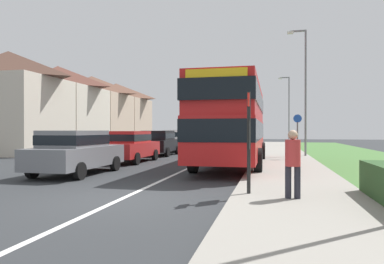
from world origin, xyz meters
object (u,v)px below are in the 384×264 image
object	(u,v)px
parked_car_red	(130,145)
parked_car_grey	(76,150)
pedestrian_at_stop	(293,161)
parked_car_black	(159,142)
street_lamp_far	(288,106)
double_decker_bus	(233,120)
bus_stop_sign	(249,135)
parked_car_white	(177,140)
cycle_route_sign	(297,135)
street_lamp_mid	(304,85)

from	to	relation	value
parked_car_red	parked_car_grey	bearing A→B (deg)	-89.96
parked_car_red	pedestrian_at_stop	bearing A→B (deg)	-49.15
parked_car_red	parked_car_black	world-z (taller)	parked_car_black
parked_car_grey	street_lamp_far	distance (m)	27.43
double_decker_bus	street_lamp_far	distance (m)	21.79
bus_stop_sign	parked_car_white	bearing A→B (deg)	110.32
pedestrian_at_stop	street_lamp_far	size ratio (longest dim) A/B	0.23
cycle_route_sign	parked_car_grey	bearing A→B (deg)	-137.15
parked_car_black	parked_car_white	size ratio (longest dim) A/B	0.92
parked_car_grey	street_lamp_mid	distance (m)	14.17
parked_car_grey	pedestrian_at_stop	distance (m)	8.46
parked_car_grey	parked_car_white	world-z (taller)	parked_car_white
parked_car_grey	pedestrian_at_stop	world-z (taller)	pedestrian_at_stop
bus_stop_sign	street_lamp_mid	bearing A→B (deg)	79.74
parked_car_black	bus_stop_sign	world-z (taller)	bus_stop_sign
double_decker_bus	pedestrian_at_stop	distance (m)	8.37
street_lamp_far	cycle_route_sign	bearing A→B (deg)	-90.91
parked_car_red	cycle_route_sign	bearing A→B (deg)	17.77
parked_car_white	street_lamp_far	size ratio (longest dim) A/B	0.59
parked_car_red	parked_car_white	xyz separation A→B (m)	(-0.09, 9.71, 0.03)
bus_stop_sign	cycle_route_sign	size ratio (longest dim) A/B	1.03
parked_car_white	cycle_route_sign	bearing A→B (deg)	-38.96
bus_stop_sign	street_lamp_mid	xyz separation A→B (m)	(2.45, 13.53, 2.88)
double_decker_bus	cycle_route_sign	bearing A→B (deg)	49.00
double_decker_bus	parked_car_white	bearing A→B (deg)	117.58
parked_car_black	pedestrian_at_stop	world-z (taller)	pedestrian_at_stop
pedestrian_at_stop	street_lamp_far	bearing A→B (deg)	87.69
parked_car_white	pedestrian_at_stop	bearing A→B (deg)	-67.39
parked_car_red	street_lamp_mid	distance (m)	11.00
double_decker_bus	cycle_route_sign	size ratio (longest dim) A/B	4.10
parked_car_grey	parked_car_red	size ratio (longest dim) A/B	1.00
parked_car_grey	bus_stop_sign	size ratio (longest dim) A/B	1.70
parked_car_grey	street_lamp_far	bearing A→B (deg)	71.11
double_decker_bus	parked_car_black	world-z (taller)	double_decker_bus
parked_car_white	street_lamp_mid	bearing A→B (deg)	-26.59
double_decker_bus	street_lamp_far	bearing A→B (deg)	81.00
parked_car_red	parked_car_white	bearing A→B (deg)	90.51
parked_car_red	pedestrian_at_stop	xyz separation A→B (m)	(7.63, -8.83, 0.08)
parked_car_red	bus_stop_sign	distance (m)	10.72
parked_car_grey	parked_car_black	bearing A→B (deg)	90.43
parked_car_black	cycle_route_sign	distance (m)	8.93
pedestrian_at_stop	street_lamp_mid	distance (m)	14.45
cycle_route_sign	street_lamp_far	bearing A→B (deg)	89.09
double_decker_bus	bus_stop_sign	distance (m)	7.68
parked_car_red	cycle_route_sign	distance (m)	8.98
double_decker_bus	parked_car_black	bearing A→B (deg)	133.16
double_decker_bus	parked_car_grey	world-z (taller)	double_decker_bus
parked_car_red	street_lamp_far	bearing A→B (deg)	66.80
bus_stop_sign	pedestrian_at_stop	bearing A→B (deg)	-22.89
parked_car_grey	cycle_route_sign	distance (m)	11.65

